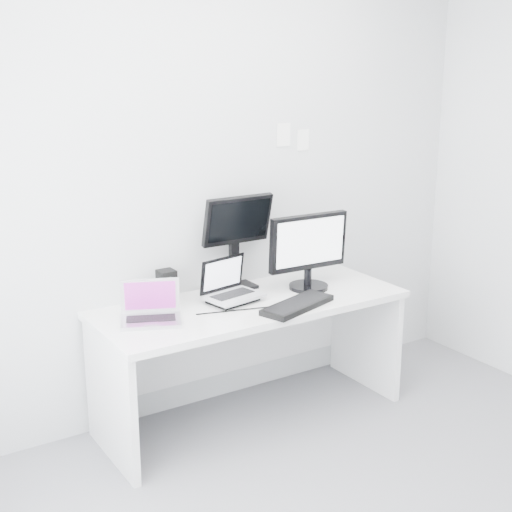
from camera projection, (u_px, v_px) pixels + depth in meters
name	position (u px, v px, depth m)	size (l,w,h in m)	color
back_wall	(219.00, 185.00, 4.22)	(3.60, 3.60, 0.00)	silver
desk	(251.00, 360.00, 4.19)	(1.80, 0.70, 0.73)	white
macbook	(150.00, 302.00, 3.73)	(0.31, 0.23, 0.23)	#ADACB1
speaker	(167.00, 286.00, 4.06)	(0.09, 0.09, 0.19)	black
dell_laptop	(234.00, 281.00, 4.05)	(0.31, 0.24, 0.26)	#ACAEB4
rear_monitor	(236.00, 241.00, 4.25)	(0.43, 0.16, 0.59)	black
samsung_monitor	(309.00, 251.00, 4.26)	(0.52, 0.24, 0.47)	black
keyboard	(297.00, 305.00, 3.98)	(0.47, 0.17, 0.03)	black
mouse	(318.00, 299.00, 4.08)	(0.10, 0.06, 0.03)	black
wall_note_0	(283.00, 135.00, 4.37)	(0.10, 0.00, 0.14)	white
wall_note_1	(303.00, 140.00, 4.46)	(0.09, 0.00, 0.13)	white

